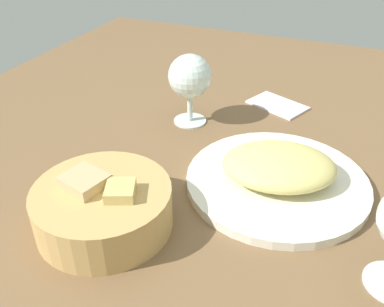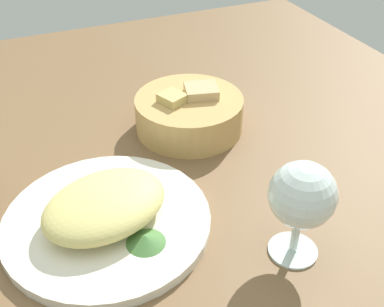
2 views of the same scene
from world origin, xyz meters
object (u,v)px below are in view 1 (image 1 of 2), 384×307
at_px(plate, 277,182).
at_px(bread_basket, 103,206).
at_px(folded_napkin, 277,104).
at_px(wine_glass_near, 190,78).

xyz_separation_m(plate, bread_basket, (0.19, 0.17, 0.02)).
height_order(plate, bread_basket, bread_basket).
xyz_separation_m(bread_basket, folded_napkin, (-0.13, -0.43, -0.03)).
relative_size(bread_basket, folded_napkin, 1.62).
distance_m(bread_basket, folded_napkin, 0.45).
bearing_deg(folded_napkin, bread_basket, -83.47).
height_order(plate, wine_glass_near, wine_glass_near).
height_order(bread_basket, wine_glass_near, wine_glass_near).
distance_m(plate, wine_glass_near, 0.25).
relative_size(plate, bread_basket, 1.51).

